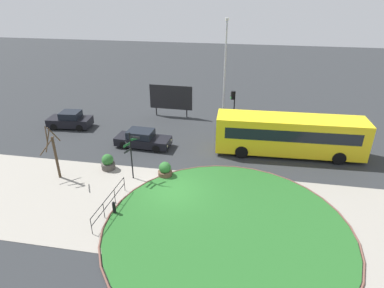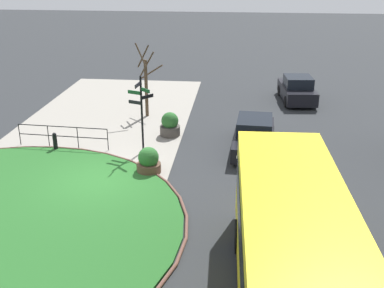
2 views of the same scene
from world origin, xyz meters
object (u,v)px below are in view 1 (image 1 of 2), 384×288
at_px(traffic_light_near, 233,100).
at_px(street_tree_bare, 54,153).
at_px(bus_yellow, 289,135).
at_px(signpost_directional, 131,151).
at_px(bollard_foreground, 114,208).
at_px(car_far_lane, 70,120).
at_px(car_near_lane, 143,139).
at_px(lamppost_tall, 225,70).
at_px(planter_kerbside, 165,170).
at_px(planter_near_signpost, 108,163).
at_px(billboard_left, 171,98).

relative_size(traffic_light_near, street_tree_bare, 0.80).
bearing_deg(bus_yellow, signpost_directional, 25.77).
relative_size(bollard_foreground, bus_yellow, 0.08).
height_order(car_far_lane, traffic_light_near, traffic_light_near).
xyz_separation_m(signpost_directional, car_near_lane, (-0.88, 4.93, -1.46)).
distance_m(bollard_foreground, car_far_lane, 14.68).
height_order(bus_yellow, car_far_lane, bus_yellow).
relative_size(lamppost_tall, planter_kerbside, 8.74).
bearing_deg(planter_near_signpost, street_tree_bare, -150.08).
bearing_deg(street_tree_bare, billboard_left, 68.98).
distance_m(bus_yellow, billboard_left, 12.76).
height_order(car_far_lane, lamppost_tall, lamppost_tall).
xyz_separation_m(billboard_left, planter_near_signpost, (-2.04, -11.26, -1.42)).
bearing_deg(car_near_lane, billboard_left, 87.58).
bearing_deg(car_near_lane, street_tree_bare, -123.48).
distance_m(bollard_foreground, billboard_left, 16.18).
distance_m(signpost_directional, bus_yellow, 12.19).
height_order(billboard_left, street_tree_bare, street_tree_bare).
height_order(bollard_foreground, lamppost_tall, lamppost_tall).
distance_m(billboard_left, street_tree_bare, 13.88).
bearing_deg(car_far_lane, lamppost_tall, -168.77).
relative_size(bollard_foreground, car_far_lane, 0.21).
distance_m(bollard_foreground, traffic_light_near, 16.40).
distance_m(signpost_directional, car_near_lane, 5.21).
relative_size(signpost_directional, street_tree_bare, 0.87).
distance_m(car_near_lane, planter_kerbside, 5.20).
xyz_separation_m(signpost_directional, street_tree_bare, (-5.14, -0.79, -0.19)).
bearing_deg(planter_near_signpost, car_far_lane, 134.46).
xyz_separation_m(bollard_foreground, bus_yellow, (10.56, 9.58, 1.21)).
height_order(planter_near_signpost, planter_kerbside, planter_near_signpost).
xyz_separation_m(signpost_directional, planter_near_signpost, (-2.20, 0.90, -1.58)).
bearing_deg(car_far_lane, signpost_directional, 134.25).
distance_m(lamppost_tall, planter_near_signpost, 13.78).
relative_size(planter_near_signpost, street_tree_bare, 0.29).
bearing_deg(planter_kerbside, lamppost_tall, 74.58).
height_order(bollard_foreground, billboard_left, billboard_left).
relative_size(car_near_lane, traffic_light_near, 1.44).
xyz_separation_m(bollard_foreground, traffic_light_near, (5.82, 15.22, 1.92)).
distance_m(bus_yellow, car_far_lane, 19.72).
relative_size(bollard_foreground, planter_near_signpost, 0.73).
distance_m(signpost_directional, street_tree_bare, 5.21).
bearing_deg(car_far_lane, billboard_left, -157.11).
distance_m(planter_near_signpost, planter_kerbside, 4.32).
bearing_deg(lamppost_tall, planter_near_signpost, -124.36).
height_order(bollard_foreground, car_near_lane, car_near_lane).
distance_m(bus_yellow, traffic_light_near, 7.40).
relative_size(lamppost_tall, street_tree_bare, 2.38).
bearing_deg(bollard_foreground, car_far_lane, 128.02).
relative_size(car_near_lane, planter_kerbside, 4.21).
xyz_separation_m(car_far_lane, lamppost_tall, (13.94, 4.01, 4.37)).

